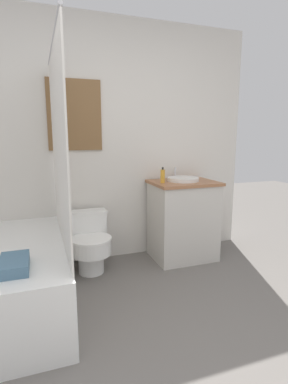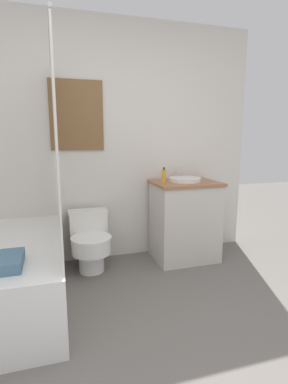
{
  "view_description": "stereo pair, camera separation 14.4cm",
  "coord_description": "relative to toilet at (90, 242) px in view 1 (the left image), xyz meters",
  "views": [
    {
      "loc": [
        -0.64,
        -1.03,
        1.33
      ],
      "look_at": [
        0.3,
        1.62,
        0.8
      ],
      "focal_mm": 28.0,
      "sensor_mm": 36.0,
      "label": 1
    },
    {
      "loc": [
        -0.51,
        -1.07,
        1.33
      ],
      "look_at": [
        0.3,
        1.62,
        0.8
      ],
      "focal_mm": 28.0,
      "sensor_mm": 36.0,
      "label": 2
    }
  ],
  "objects": [
    {
      "name": "soap_bottle",
      "position": [
        0.76,
        -0.03,
        0.62
      ],
      "size": [
        0.05,
        0.05,
        0.16
      ],
      "color": "gold",
      "rests_on": "vanity"
    },
    {
      "name": "wall_back",
      "position": [
        0.2,
        0.3,
        0.96
      ],
      "size": [
        3.3,
        0.07,
        2.5
      ],
      "color": "silver",
      "rests_on": "ground_plane"
    },
    {
      "name": "sink",
      "position": [
        1.01,
        0.01,
        0.57
      ],
      "size": [
        0.34,
        0.37,
        0.13
      ],
      "color": "white",
      "rests_on": "vanity"
    },
    {
      "name": "toilet",
      "position": [
        0.0,
        0.0,
        0.0
      ],
      "size": [
        0.4,
        0.52,
        0.58
      ],
      "color": "white",
      "rests_on": "ground_plane"
    },
    {
      "name": "vanity",
      "position": [
        1.01,
        -0.01,
        0.13
      ],
      "size": [
        0.68,
        0.54,
        0.85
      ],
      "color": "beige",
      "rests_on": "ground_plane"
    },
    {
      "name": "shower_area",
      "position": [
        -0.59,
        -0.48,
        0.01
      ],
      "size": [
        0.68,
        1.51,
        1.98
      ],
      "color": "white",
      "rests_on": "ground_plane"
    }
  ]
}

